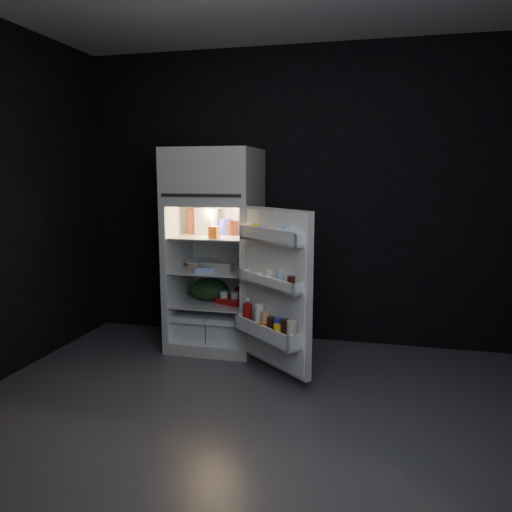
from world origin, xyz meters
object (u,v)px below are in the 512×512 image
(fridge_door, at_px, (274,292))
(refrigerator, at_px, (216,242))
(egg_carton, at_px, (217,266))
(milk_jug, at_px, (206,221))
(yogurt_tray, at_px, (230,301))

(fridge_door, bearing_deg, refrigerator, 136.70)
(refrigerator, height_order, egg_carton, refrigerator)
(refrigerator, distance_m, milk_jug, 0.21)
(fridge_door, relative_size, milk_jug, 5.08)
(fridge_door, height_order, milk_jug, fridge_door)
(refrigerator, xyz_separation_m, fridge_door, (0.67, -0.63, -0.27))
(milk_jug, bearing_deg, egg_carton, -33.51)
(yogurt_tray, bearing_deg, milk_jug, -176.55)
(fridge_door, relative_size, yogurt_tray, 4.93)
(refrigerator, xyz_separation_m, milk_jug, (-0.08, -0.01, 0.19))
(refrigerator, xyz_separation_m, egg_carton, (0.05, -0.12, -0.19))
(egg_carton, height_order, yogurt_tray, egg_carton)
(refrigerator, relative_size, milk_jug, 7.42)
(egg_carton, bearing_deg, yogurt_tray, 9.01)
(fridge_door, distance_m, milk_jug, 1.07)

